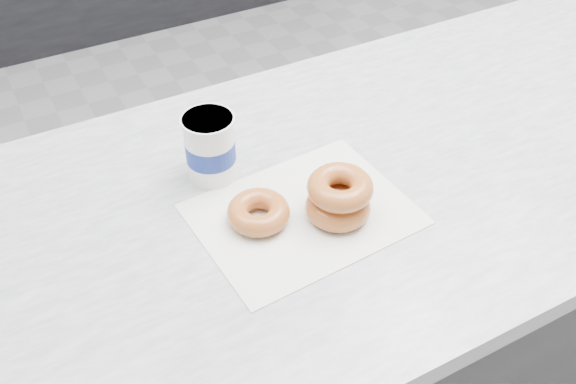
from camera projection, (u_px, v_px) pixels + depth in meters
name	position (u px, v px, depth m)	size (l,w,h in m)	color
ground	(305.00, 252.00, 2.21)	(5.00, 5.00, 0.00)	gray
counter	(433.00, 286.00, 1.51)	(3.06, 0.76, 0.90)	#333335
wax_paper	(303.00, 214.00, 1.04)	(0.34, 0.26, 0.00)	silver
donut_single	(259.00, 212.00, 1.02)	(0.10, 0.10, 0.04)	#B96E32
donut_stack	(339.00, 197.00, 1.02)	(0.15, 0.15, 0.07)	#B96E32
coffee_cup	(210.00, 147.00, 1.08)	(0.11, 0.11, 0.12)	white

